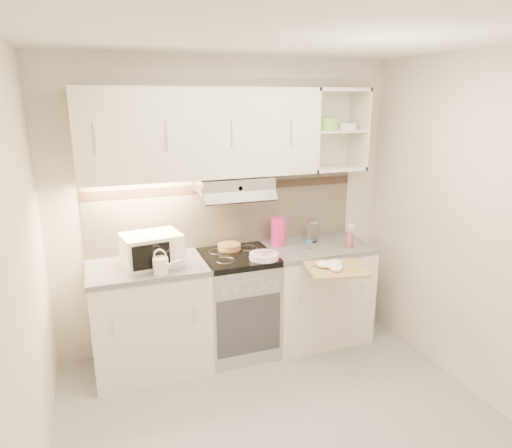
% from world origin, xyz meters
% --- Properties ---
extents(ground, '(3.00, 3.00, 0.00)m').
position_xyz_m(ground, '(0.00, 0.00, 0.00)').
color(ground, gray).
rests_on(ground, ground).
extents(room_shell, '(3.04, 2.84, 2.52)m').
position_xyz_m(room_shell, '(0.00, 0.37, 1.63)').
color(room_shell, beige).
rests_on(room_shell, ground).
extents(base_cabinet_left, '(0.90, 0.60, 0.86)m').
position_xyz_m(base_cabinet_left, '(-0.75, 1.10, 0.43)').
color(base_cabinet_left, silver).
rests_on(base_cabinet_left, ground).
extents(worktop_left, '(0.92, 0.62, 0.04)m').
position_xyz_m(worktop_left, '(-0.75, 1.10, 0.88)').
color(worktop_left, slate).
rests_on(worktop_left, base_cabinet_left).
extents(base_cabinet_right, '(0.90, 0.60, 0.86)m').
position_xyz_m(base_cabinet_right, '(0.75, 1.10, 0.43)').
color(base_cabinet_right, silver).
rests_on(base_cabinet_right, ground).
extents(worktop_right, '(0.92, 0.62, 0.04)m').
position_xyz_m(worktop_right, '(0.75, 1.10, 0.88)').
color(worktop_right, slate).
rests_on(worktop_right, base_cabinet_right).
extents(electric_range, '(0.60, 0.60, 0.90)m').
position_xyz_m(electric_range, '(0.00, 1.10, 0.45)').
color(electric_range, '#B7B7BC').
rests_on(electric_range, ground).
extents(microwave, '(0.48, 0.38, 0.25)m').
position_xyz_m(microwave, '(-0.70, 1.10, 1.02)').
color(microwave, silver).
rests_on(microwave, worktop_left).
extents(watering_can, '(0.22, 0.14, 0.19)m').
position_xyz_m(watering_can, '(-0.66, 0.88, 0.97)').
color(watering_can, white).
rests_on(watering_can, worktop_left).
extents(plate_stack, '(0.24, 0.24, 0.05)m').
position_xyz_m(plate_stack, '(0.17, 0.92, 0.92)').
color(plate_stack, white).
rests_on(plate_stack, electric_range).
extents(bread_loaf, '(0.20, 0.20, 0.05)m').
position_xyz_m(bread_loaf, '(-0.03, 1.25, 0.93)').
color(bread_loaf, olive).
rests_on(bread_loaf, electric_range).
extents(pink_pitcher, '(0.13, 0.12, 0.25)m').
position_xyz_m(pink_pitcher, '(0.42, 1.21, 1.02)').
color(pink_pitcher, '#DC1F7D').
rests_on(pink_pitcher, worktop_right).
extents(glass_jar, '(0.10, 0.10, 0.20)m').
position_xyz_m(glass_jar, '(0.75, 1.20, 1.00)').
color(glass_jar, silver).
rests_on(glass_jar, worktop_right).
extents(spice_jar, '(0.05, 0.05, 0.08)m').
position_xyz_m(spice_jar, '(0.63, 1.03, 0.94)').
color(spice_jar, white).
rests_on(spice_jar, worktop_right).
extents(spray_bottle, '(0.08, 0.08, 0.22)m').
position_xyz_m(spray_bottle, '(0.99, 0.96, 0.99)').
color(spray_bottle, pink).
rests_on(spray_bottle, worktop_right).
extents(cutting_board, '(0.50, 0.47, 0.02)m').
position_xyz_m(cutting_board, '(0.64, 0.58, 0.87)').
color(cutting_board, tan).
rests_on(cutting_board, base_cabinet_right).
extents(dish_towel, '(0.27, 0.24, 0.06)m').
position_xyz_m(dish_towel, '(0.60, 0.57, 0.91)').
color(dish_towel, silver).
rests_on(dish_towel, cutting_board).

